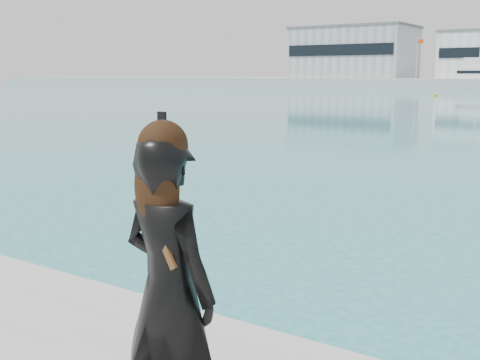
# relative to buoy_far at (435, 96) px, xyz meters

# --- Properties ---
(warehouse_grey_left) EXTENTS (26.52, 16.36, 11.50)m
(warehouse_grey_left) POSITION_rel_buoy_far_xyz_m (-33.77, 49.91, 7.76)
(warehouse_grey_left) COLOR gray
(warehouse_grey_left) RESTS_ON far_quay
(flagpole_left) EXTENTS (1.28, 0.16, 8.00)m
(flagpole_left) POSITION_rel_buoy_far_xyz_m (-16.68, 42.93, 6.54)
(flagpole_left) COLOR silver
(flagpole_left) RESTS_ON far_quay
(buoy_far) EXTENTS (0.50, 0.50, 0.50)m
(buoy_far) POSITION_rel_buoy_far_xyz_m (0.00, 0.00, 0.00)
(buoy_far) COLOR yellow
(buoy_far) RESTS_ON ground
(woman) EXTENTS (0.68, 0.48, 1.85)m
(woman) POSITION_rel_buoy_far_xyz_m (21.65, -78.65, 1.73)
(woman) COLOR black
(woman) RESTS_ON near_quay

